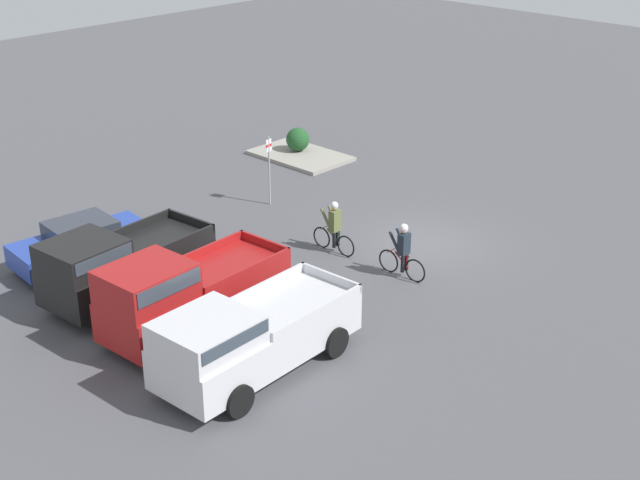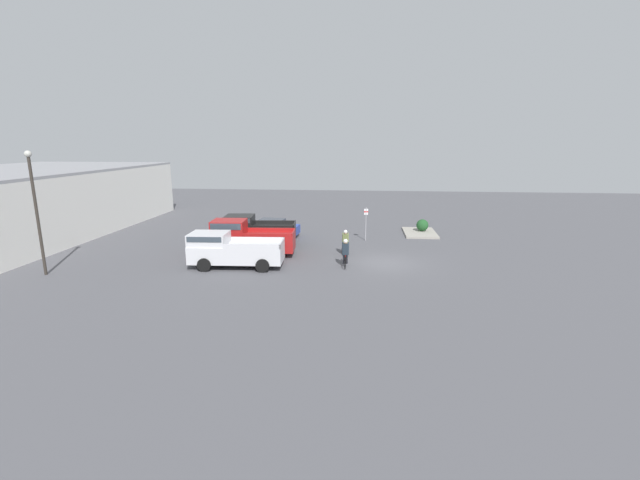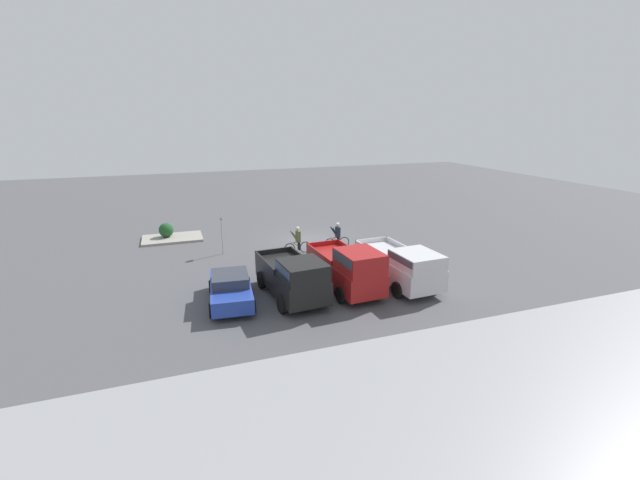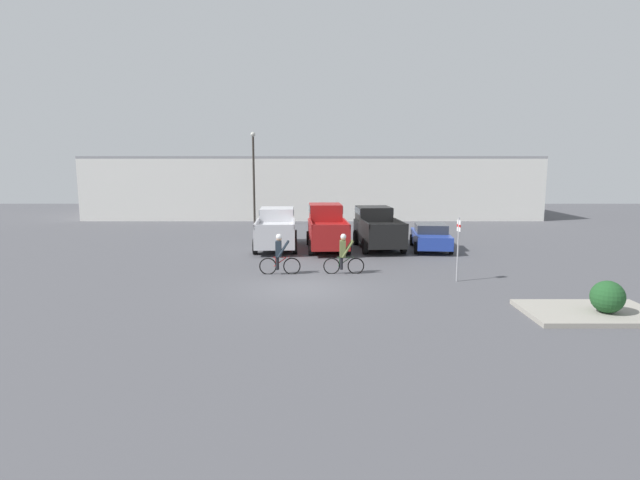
{
  "view_description": "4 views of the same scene",
  "coord_description": "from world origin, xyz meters",
  "px_view_note": "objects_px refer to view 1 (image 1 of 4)",
  "views": [
    {
      "loc": [
        -15.86,
        21.51,
        12.0
      ],
      "look_at": [
        0.74,
        4.09,
        1.2
      ],
      "focal_mm": 50.0,
      "sensor_mm": 36.0,
      "label": 1
    },
    {
      "loc": [
        -25.98,
        1.55,
        7.42
      ],
      "look_at": [
        0.74,
        4.09,
        1.2
      ],
      "focal_mm": 24.0,
      "sensor_mm": 36.0,
      "label": 2
    },
    {
      "loc": [
        8.87,
        26.94,
        8.33
      ],
      "look_at": [
        0.74,
        4.09,
        1.2
      ],
      "focal_mm": 24.0,
      "sensor_mm": 36.0,
      "label": 3
    },
    {
      "loc": [
        0.66,
        -18.19,
        4.61
      ],
      "look_at": [
        0.74,
        4.09,
        1.2
      ],
      "focal_mm": 28.0,
      "sensor_mm": 36.0,
      "label": 4
    }
  ],
  "objects_px": {
    "pickup_truck_0": "(247,337)",
    "cyclist_1": "(403,250)",
    "pickup_truck_1": "(183,293)",
    "pickup_truck_2": "(117,264)",
    "fire_lane_sign": "(269,164)",
    "shrub": "(298,139)",
    "cyclist_0": "(334,227)",
    "sedan_0": "(82,243)"
  },
  "relations": [
    {
      "from": "cyclist_0",
      "to": "shrub",
      "type": "distance_m",
      "value": 9.81
    },
    {
      "from": "sedan_0",
      "to": "cyclist_0",
      "type": "distance_m",
      "value": 7.83
    },
    {
      "from": "sedan_0",
      "to": "fire_lane_sign",
      "type": "height_order",
      "value": "fire_lane_sign"
    },
    {
      "from": "pickup_truck_1",
      "to": "fire_lane_sign",
      "type": "bearing_deg",
      "value": -57.42
    },
    {
      "from": "pickup_truck_0",
      "to": "cyclist_1",
      "type": "height_order",
      "value": "pickup_truck_0"
    },
    {
      "from": "pickup_truck_2",
      "to": "fire_lane_sign",
      "type": "xyz_separation_m",
      "value": [
        2.26,
        -8.02,
        0.39
      ]
    },
    {
      "from": "sedan_0",
      "to": "pickup_truck_2",
      "type": "bearing_deg",
      "value": 167.6
    },
    {
      "from": "cyclist_0",
      "to": "cyclist_1",
      "type": "relative_size",
      "value": 1.0
    },
    {
      "from": "pickup_truck_0",
      "to": "shrub",
      "type": "bearing_deg",
      "value": -49.2
    },
    {
      "from": "pickup_truck_2",
      "to": "sedan_0",
      "type": "bearing_deg",
      "value": -12.4
    },
    {
      "from": "pickup_truck_0",
      "to": "fire_lane_sign",
      "type": "distance_m",
      "value": 11.33
    },
    {
      "from": "cyclist_1",
      "to": "pickup_truck_2",
      "type": "bearing_deg",
      "value": 54.13
    },
    {
      "from": "pickup_truck_0",
      "to": "fire_lane_sign",
      "type": "height_order",
      "value": "fire_lane_sign"
    },
    {
      "from": "cyclist_0",
      "to": "sedan_0",
      "type": "bearing_deg",
      "value": 50.2
    },
    {
      "from": "fire_lane_sign",
      "to": "pickup_truck_0",
      "type": "bearing_deg",
      "value": 133.85
    },
    {
      "from": "pickup_truck_0",
      "to": "pickup_truck_1",
      "type": "height_order",
      "value": "pickup_truck_1"
    },
    {
      "from": "cyclist_1",
      "to": "shrub",
      "type": "height_order",
      "value": "cyclist_1"
    },
    {
      "from": "fire_lane_sign",
      "to": "shrub",
      "type": "height_order",
      "value": "fire_lane_sign"
    },
    {
      "from": "sedan_0",
      "to": "shrub",
      "type": "xyz_separation_m",
      "value": [
        2.68,
        -12.09,
        -0.07
      ]
    },
    {
      "from": "cyclist_1",
      "to": "cyclist_0",
      "type": "bearing_deg",
      "value": 2.19
    },
    {
      "from": "fire_lane_sign",
      "to": "shrub",
      "type": "relative_size",
      "value": 2.59
    },
    {
      "from": "pickup_truck_2",
      "to": "cyclist_1",
      "type": "xyz_separation_m",
      "value": [
        -4.87,
        -6.74,
        -0.27
      ]
    },
    {
      "from": "cyclist_0",
      "to": "fire_lane_sign",
      "type": "bearing_deg",
      "value": -17.35
    },
    {
      "from": "sedan_0",
      "to": "cyclist_1",
      "type": "xyz_separation_m",
      "value": [
        -7.7,
        -6.11,
        0.16
      ]
    },
    {
      "from": "sedan_0",
      "to": "cyclist_0",
      "type": "height_order",
      "value": "cyclist_0"
    },
    {
      "from": "pickup_truck_0",
      "to": "cyclist_1",
      "type": "relative_size",
      "value": 3.22
    },
    {
      "from": "pickup_truck_1",
      "to": "pickup_truck_2",
      "type": "height_order",
      "value": "pickup_truck_1"
    },
    {
      "from": "pickup_truck_1",
      "to": "cyclist_1",
      "type": "relative_size",
      "value": 3.14
    },
    {
      "from": "cyclist_1",
      "to": "fire_lane_sign",
      "type": "relative_size",
      "value": 0.69
    },
    {
      "from": "cyclist_1",
      "to": "fire_lane_sign",
      "type": "height_order",
      "value": "fire_lane_sign"
    },
    {
      "from": "pickup_truck_1",
      "to": "pickup_truck_2",
      "type": "bearing_deg",
      "value": 2.32
    },
    {
      "from": "pickup_truck_1",
      "to": "cyclist_0",
      "type": "distance_m",
      "value": 6.56
    },
    {
      "from": "sedan_0",
      "to": "cyclist_1",
      "type": "distance_m",
      "value": 9.84
    },
    {
      "from": "cyclist_0",
      "to": "cyclist_1",
      "type": "distance_m",
      "value": 2.7
    },
    {
      "from": "pickup_truck_1",
      "to": "sedan_0",
      "type": "height_order",
      "value": "pickup_truck_1"
    },
    {
      "from": "cyclist_0",
      "to": "cyclist_1",
      "type": "xyz_separation_m",
      "value": [
        -2.7,
        -0.1,
        0.01
      ]
    },
    {
      "from": "pickup_truck_0",
      "to": "cyclist_0",
      "type": "xyz_separation_m",
      "value": [
        3.41,
        -6.78,
        -0.23
      ]
    },
    {
      "from": "cyclist_0",
      "to": "fire_lane_sign",
      "type": "distance_m",
      "value": 4.69
    },
    {
      "from": "pickup_truck_0",
      "to": "shrub",
      "type": "height_order",
      "value": "pickup_truck_0"
    },
    {
      "from": "pickup_truck_0",
      "to": "shrub",
      "type": "relative_size",
      "value": 5.72
    },
    {
      "from": "fire_lane_sign",
      "to": "shrub",
      "type": "bearing_deg",
      "value": -55.26
    },
    {
      "from": "sedan_0",
      "to": "cyclist_0",
      "type": "relative_size",
      "value": 2.52
    }
  ]
}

